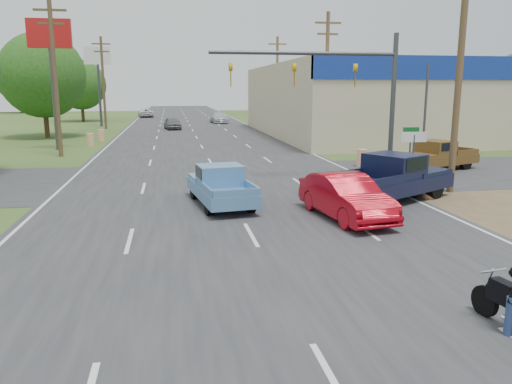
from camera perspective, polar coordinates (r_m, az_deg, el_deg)
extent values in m
cube|color=#2D2D30|center=(46.64, -6.82, 6.23)|extent=(15.00, 180.00, 0.02)
cube|color=#2D2D30|center=(24.87, -4.21, 1.58)|extent=(120.00, 10.00, 0.02)
cube|color=#B7A88C|center=(57.69, 27.22, 9.35)|extent=(50.00, 28.00, 6.60)
cylinder|color=#4C3823|center=(22.70, 22.21, 12.46)|extent=(0.28, 0.28, 10.00)
cylinder|color=#4C3823|center=(39.21, 8.06, 12.49)|extent=(0.28, 0.28, 10.00)
cube|color=#4C3823|center=(39.50, 8.24, 18.59)|extent=(2.00, 0.14, 0.14)
cube|color=#4C3823|center=(39.41, 8.20, 17.44)|extent=(1.60, 0.14, 0.14)
cylinder|color=#4C3823|center=(56.63, 2.44, 12.30)|extent=(0.28, 0.28, 10.00)
cube|color=#4C3823|center=(56.83, 2.47, 16.54)|extent=(2.00, 0.14, 0.14)
cube|color=#4C3823|center=(56.77, 2.47, 15.73)|extent=(1.60, 0.14, 0.14)
cylinder|color=#4C3823|center=(35.14, -21.97, 11.89)|extent=(0.28, 0.28, 10.00)
cube|color=#4C3823|center=(35.47, -22.51, 18.67)|extent=(2.00, 0.14, 0.14)
cube|color=#4C3823|center=(35.37, -22.41, 17.39)|extent=(1.60, 0.14, 0.14)
cylinder|color=#4C3823|center=(58.83, -17.05, 11.79)|extent=(0.28, 0.28, 10.00)
cube|color=#4C3823|center=(59.03, -17.30, 15.86)|extent=(2.00, 0.14, 0.14)
cube|color=#4C3823|center=(58.97, -17.25, 15.09)|extent=(1.60, 0.14, 0.14)
cylinder|color=#422D19|center=(49.74, -22.86, 7.61)|extent=(0.44, 0.44, 3.24)
sphere|color=#1D4A15|center=(49.68, -23.22, 12.16)|extent=(7.56, 7.56, 7.56)
cylinder|color=#422D19|center=(73.42, -19.20, 8.74)|extent=(0.44, 0.44, 2.88)
sphere|color=#1D4A15|center=(73.36, -19.38, 11.49)|extent=(6.72, 6.72, 6.72)
cylinder|color=#422D19|center=(106.44, 8.15, 10.12)|extent=(0.44, 0.44, 3.42)
sphere|color=#1D4A15|center=(106.41, 8.22, 12.36)|extent=(7.98, 7.98, 7.98)
cylinder|color=#422D19|center=(105.13, -25.27, 9.22)|extent=(0.44, 0.44, 3.78)
sphere|color=#1D4A15|center=(105.13, -25.49, 11.73)|extent=(8.82, 8.82, 8.82)
cylinder|color=orange|center=(21.42, 19.27, 0.65)|extent=(0.56, 0.56, 1.00)
cylinder|color=orange|center=(29.19, 11.97, 3.82)|extent=(0.56, 0.56, 1.00)
cylinder|color=orange|center=(41.04, -18.39, 5.68)|extent=(0.56, 0.56, 1.00)
cylinder|color=orange|center=(44.94, -17.26, 6.22)|extent=(0.56, 0.56, 1.00)
cylinder|color=#3F3F44|center=(39.25, -22.14, 11.04)|extent=(0.30, 0.30, 9.00)
cube|color=#B21414|center=(39.44, -22.57, 16.40)|extent=(3.00, 0.35, 2.00)
cylinder|color=#3F3F44|center=(62.92, -17.48, 11.27)|extent=(0.30, 0.30, 9.00)
cube|color=white|center=(63.04, -17.69, 14.62)|extent=(3.00, 0.35, 2.00)
cylinder|color=#3F3F44|center=(23.14, 17.46, 3.30)|extent=(0.08, 0.08, 2.40)
cube|color=white|center=(23.02, 17.62, 6.01)|extent=(1.20, 0.05, 0.45)
cylinder|color=#3F3F44|center=(24.74, 17.13, 3.83)|extent=(0.08, 0.08, 2.40)
cube|color=#0C591E|center=(24.60, 17.31, 6.82)|extent=(0.80, 0.04, 0.22)
cylinder|color=#3F3F44|center=(25.77, 15.33, 9.36)|extent=(0.24, 0.24, 7.00)
cylinder|color=#3F3F44|center=(24.27, 5.61, 15.50)|extent=(9.00, 0.18, 0.18)
imported|color=gold|center=(25.01, 11.30, 14.19)|extent=(0.18, 0.40, 1.10)
imported|color=gold|center=(24.12, 4.41, 14.48)|extent=(0.18, 0.40, 1.10)
imported|color=gold|center=(23.58, -2.92, 14.56)|extent=(0.18, 0.40, 1.10)
imported|color=#A60714|center=(17.23, 10.23, -0.58)|extent=(2.25, 4.74, 1.50)
cylinder|color=black|center=(10.88, 24.67, -11.25)|extent=(0.21, 0.63, 0.62)
cube|color=black|center=(10.44, 26.48, -9.67)|extent=(0.32, 0.55, 0.21)
cylinder|color=white|center=(10.55, 25.51, -8.11)|extent=(0.61, 0.14, 0.05)
cylinder|color=black|center=(20.22, -7.02, 0.19)|extent=(0.36, 0.74, 0.71)
cylinder|color=black|center=(20.54, -2.91, 0.44)|extent=(0.36, 0.74, 0.71)
cylinder|color=black|center=(17.55, -5.34, -1.54)|extent=(0.36, 0.74, 0.71)
cylinder|color=black|center=(17.92, -0.64, -1.21)|extent=(0.36, 0.74, 0.71)
cube|color=#5789BB|center=(19.00, -4.04, 0.11)|extent=(2.41, 4.85, 0.46)
cube|color=#5789BB|center=(20.28, -4.97, 1.68)|extent=(1.92, 1.98, 0.16)
cube|color=#5789BB|center=(18.98, -4.13, 1.96)|extent=(1.82, 1.61, 0.76)
cube|color=black|center=(18.95, -4.13, 2.36)|extent=(1.82, 1.34, 0.40)
cube|color=#5789BB|center=(16.77, -2.22, -0.18)|extent=(1.64, 0.30, 0.27)
cylinder|color=black|center=(22.36, 15.79, 1.13)|extent=(0.91, 0.71, 0.86)
cylinder|color=black|center=(21.41, 19.76, 0.42)|extent=(0.91, 0.71, 0.86)
cylinder|color=black|center=(19.72, 10.20, 0.01)|extent=(0.91, 0.71, 0.86)
cylinder|color=black|center=(18.64, 14.45, -0.85)|extent=(0.91, 0.71, 0.86)
cube|color=#111533|center=(20.45, 15.22, 0.88)|extent=(5.94, 4.68, 0.56)
cube|color=#111533|center=(21.77, 17.83, 2.31)|extent=(2.87, 2.84, 0.19)
cube|color=#111533|center=(20.42, 15.51, 2.94)|extent=(2.45, 2.56, 0.92)
cube|color=black|center=(20.40, 15.53, 3.39)|extent=(2.18, 2.43, 0.49)
cube|color=#111533|center=(18.22, 10.28, 1.20)|extent=(1.07, 1.76, 0.32)
cylinder|color=black|center=(27.56, 19.15, 2.72)|extent=(0.80, 0.53, 0.75)
cylinder|color=black|center=(28.60, 16.77, 3.17)|extent=(0.80, 0.53, 0.75)
cylinder|color=black|center=(29.83, 22.84, 3.09)|extent=(0.80, 0.53, 0.75)
cylinder|color=black|center=(30.79, 20.51, 3.50)|extent=(0.80, 0.53, 0.75)
cube|color=brown|center=(29.15, 19.90, 3.53)|extent=(5.23, 3.48, 0.49)
cube|color=brown|center=(28.01, 18.01, 4.00)|extent=(2.36, 2.32, 0.17)
cube|color=brown|center=(29.00, 19.86, 4.77)|extent=(1.98, 2.13, 0.80)
cube|color=black|center=(28.98, 19.88, 5.05)|extent=(1.72, 2.06, 0.42)
cube|color=brown|center=(30.97, 22.80, 4.46)|extent=(0.68, 1.64, 0.28)
imported|color=slate|center=(56.26, -9.53, 7.74)|extent=(2.11, 4.08, 1.33)
imported|color=silver|center=(66.27, -4.27, 8.45)|extent=(2.30, 4.87, 1.37)
imported|color=silver|center=(82.01, -12.49, 8.81)|extent=(2.72, 5.05, 1.34)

